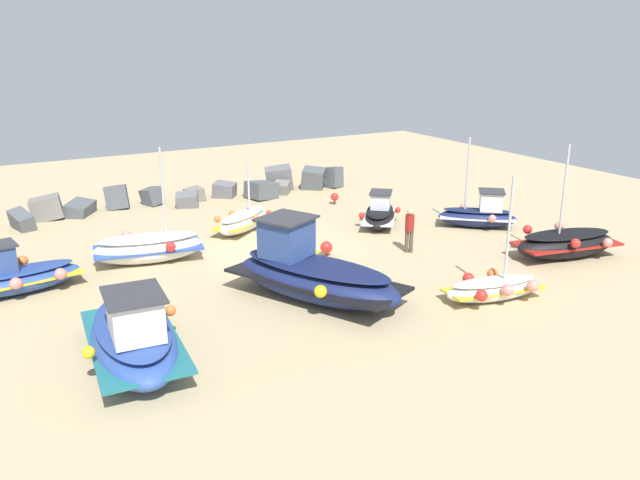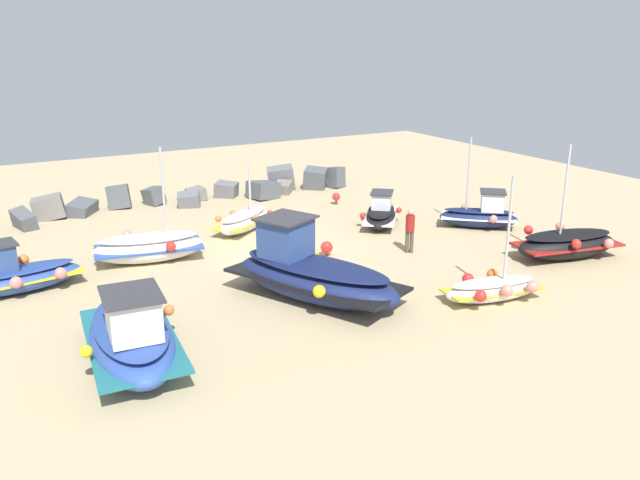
# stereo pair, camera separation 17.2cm
# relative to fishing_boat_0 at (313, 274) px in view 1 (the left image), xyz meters

# --- Properties ---
(ground_plane) EXTENTS (44.63, 44.63, 0.00)m
(ground_plane) POSITION_rel_fishing_boat_0_xyz_m (0.91, 4.39, -0.74)
(ground_plane) COLOR tan
(fishing_boat_0) EXTENTS (4.32, 5.88, 2.38)m
(fishing_boat_0) POSITION_rel_fishing_boat_0_xyz_m (0.00, 0.00, 0.00)
(fishing_boat_0) COLOR navy
(fishing_boat_0) RESTS_ON ground_plane
(fishing_boat_1) EXTENTS (3.91, 2.25, 3.92)m
(fishing_boat_1) POSITION_rel_fishing_boat_0_xyz_m (-3.34, 5.55, -0.22)
(fishing_boat_1) COLOR white
(fishing_boat_1) RESTS_ON ground_plane
(fishing_boat_2) EXTENTS (2.88, 3.14, 1.35)m
(fishing_boat_2) POSITION_rel_fishing_boat_0_xyz_m (6.12, 5.38, -0.28)
(fishing_boat_2) COLOR black
(fishing_boat_2) RESTS_ON ground_plane
(fishing_boat_3) EXTENTS (4.02, 2.40, 3.99)m
(fishing_boat_3) POSITION_rel_fishing_boat_0_xyz_m (9.42, -1.16, -0.23)
(fishing_boat_3) COLOR black
(fishing_boat_3) RESTS_ON ground_plane
(fishing_boat_4) EXTENTS (2.54, 4.74, 2.02)m
(fishing_boat_4) POSITION_rel_fishing_boat_0_xyz_m (-5.57, -1.33, -0.08)
(fishing_boat_4) COLOR #2D4C9E
(fishing_boat_4) RESTS_ON ground_plane
(fishing_boat_5) EXTENTS (3.30, 2.97, 2.85)m
(fishing_boat_5) POSITION_rel_fishing_boat_0_xyz_m (0.97, 7.41, -0.34)
(fishing_boat_5) COLOR white
(fishing_boat_5) RESTS_ON ground_plane
(fishing_boat_6) EXTENTS (3.17, 2.98, 3.65)m
(fishing_boat_6) POSITION_rel_fishing_boat_0_xyz_m (9.39, 3.12, -0.21)
(fishing_boat_6) COLOR navy
(fishing_boat_6) RESTS_ON ground_plane
(fishing_boat_7) EXTENTS (3.75, 2.14, 1.66)m
(fishing_boat_7) POSITION_rel_fishing_boat_0_xyz_m (-7.53, 4.78, -0.21)
(fishing_boat_7) COLOR #2D4C9E
(fishing_boat_7) RESTS_ON ground_plane
(fishing_boat_8) EXTENTS (3.19, 1.89, 3.72)m
(fishing_boat_8) POSITION_rel_fishing_boat_0_xyz_m (4.52, -2.72, -0.37)
(fishing_boat_8) COLOR white
(fishing_boat_8) RESTS_ON ground_plane
(person_walking) EXTENTS (0.32, 0.32, 1.60)m
(person_walking) POSITION_rel_fishing_boat_0_xyz_m (5.00, 1.97, 0.18)
(person_walking) COLOR brown
(person_walking) RESTS_ON ground_plane
(breakwater_rocks) EXTENTS (15.65, 2.86, 1.34)m
(breakwater_rocks) POSITION_rel_fishing_boat_0_xyz_m (1.26, 12.67, -0.32)
(breakwater_rocks) COLOR #4C5156
(breakwater_rocks) RESTS_ON ground_plane
(mooring_buoy_0) EXTENTS (0.43, 0.43, 0.54)m
(mooring_buoy_0) POSITION_rel_fishing_boat_0_xyz_m (2.23, 3.06, -0.42)
(mooring_buoy_0) COLOR #3F3F42
(mooring_buoy_0) RESTS_ON ground_plane
(mooring_buoy_1) EXTENTS (0.36, 0.36, 0.55)m
(mooring_buoy_1) POSITION_rel_fishing_boat_0_xyz_m (6.18, 9.09, -0.38)
(mooring_buoy_1) COLOR #3F3F42
(mooring_buoy_1) RESTS_ON ground_plane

